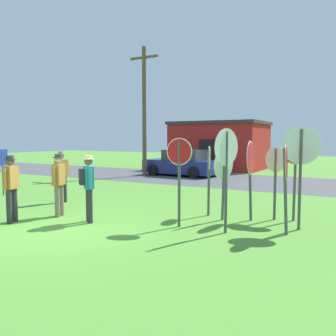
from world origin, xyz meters
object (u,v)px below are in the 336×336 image
Objects in this scene: utility_pole at (144,109)px; stop_sign_nearest at (301,158)px; stop_sign_far_back at (275,171)px; person_near_signs at (59,181)px; stop_sign_tallest at (286,174)px; person_in_blue at (88,184)px; info_panel_middle at (2,164)px; parked_car_on_street at (182,164)px; person_with_sunhat at (62,174)px; stop_sign_center_cluster at (179,167)px; stop_sign_low_front at (226,161)px; stop_sign_leaning_left at (295,166)px; stop_sign_rear_left at (209,169)px; stop_sign_leaning_right at (223,172)px; stop_sign_rear_right at (251,166)px; person_holding_notes at (11,185)px.

stop_sign_nearest is at bearing -40.18° from utility_pole.
person_near_signs is (-5.32, -2.54, -0.33)m from stop_sign_far_back.
person_in_blue is (-4.67, -1.29, -0.38)m from stop_sign_tallest.
person_near_signs is 0.99× the size of info_panel_middle.
person_near_signs is 1.00× the size of person_in_blue.
person_with_sunhat reaches higher than parked_car_on_street.
stop_sign_nearest is 6.36m from person_near_signs.
stop_sign_center_cluster is at bearing -10.83° from person_with_sunhat.
utility_pole reaches higher than stop_sign_low_front.
utility_pole is 4.18× the size of info_panel_middle.
stop_sign_low_front is 1.37× the size of info_panel_middle.
stop_sign_leaning_left is at bearing 17.19° from stop_sign_far_back.
stop_sign_tallest is 1.17× the size of person_in_blue.
person_near_signs is (1.51, -1.55, 0.00)m from person_with_sunhat.
stop_sign_low_front is at bearing -156.83° from stop_sign_tallest.
person_near_signs is at bearing -149.08° from stop_sign_rear_left.
stop_sign_leaning_right is 0.93× the size of stop_sign_tallest.
stop_sign_rear_right reaches higher than info_panel_middle.
person_with_sunhat is 2.17m from person_near_signs.
utility_pole is 8.94m from info_panel_middle.
stop_sign_leaning_left reaches higher than person_in_blue.
stop_sign_low_front is 1.38× the size of person_in_blue.
person_holding_notes is at bearing -69.33° from person_with_sunhat.
stop_sign_nearest is 1.41× the size of person_with_sunhat.
stop_sign_low_front is 1.22× the size of stop_sign_rear_left.
stop_sign_nearest is (1.92, -0.04, 0.42)m from stop_sign_leaning_right.
stop_sign_leaning_left is 10.51m from info_panel_middle.
stop_sign_far_back reaches higher than person_in_blue.
stop_sign_rear_left is at bearing 85.17° from stop_sign_center_cluster.
parked_car_on_street is 2.53× the size of person_with_sunhat.
stop_sign_leaning_right is 0.79× the size of stop_sign_low_front.
utility_pole reaches higher than stop_sign_rear_right.
parked_car_on_street is at bearing 130.31° from stop_sign_nearest.
utility_pole is at bearing 142.32° from stop_sign_leaning_left.
stop_sign_rear_left is (-2.48, 0.39, -0.39)m from stop_sign_nearest.
stop_sign_far_back is at bearing 36.63° from stop_sign_rear_right.
stop_sign_low_front is (-1.42, -1.13, -0.05)m from stop_sign_nearest.
stop_sign_low_front is 9.36m from info_panel_middle.
utility_pole is at bearing 115.97° from person_in_blue.
person_with_sunhat is at bearing -177.48° from stop_sign_leaning_right.
stop_sign_far_back is at bearing -39.63° from utility_pole.
stop_sign_center_cluster is at bearing -178.64° from stop_sign_low_front.
parked_car_on_street is 2.33× the size of stop_sign_leaning_right.
stop_sign_rear_right is 1.19m from stop_sign_rear_left.
person_near_signs is 4.92m from info_panel_middle.
person_in_blue is at bearing -161.89° from stop_sign_center_cluster.
parked_car_on_street is at bearing 122.91° from stop_sign_leaning_right.
info_panel_middle is (-10.45, -1.11, -0.24)m from stop_sign_leaning_left.
stop_sign_far_back is 2.06m from stop_sign_low_front.
parked_car_on_street is at bearing 121.41° from stop_sign_rear_left.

